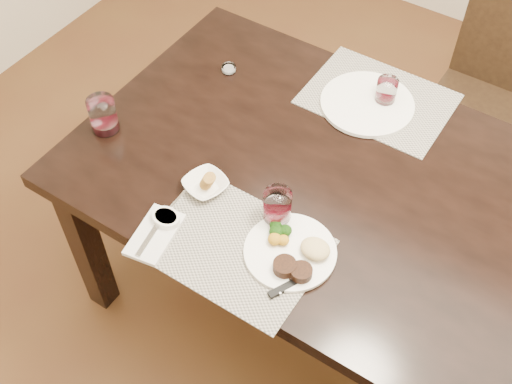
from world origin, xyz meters
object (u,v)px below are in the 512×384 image
Objects in this scene: dinner_plate at (294,253)px; cracker_bowl at (206,184)px; wine_glass_near at (277,208)px; steak_knife at (290,280)px; far_plate at (367,104)px; chair_far at (494,89)px.

cracker_bowl is at bearing 168.40° from dinner_plate.
wine_glass_near reaches higher than cracker_bowl.
cracker_bowl reaches higher than steak_knife.
cracker_bowl is at bearing -112.28° from far_plate.
dinner_plate is 1.13× the size of steak_knife.
chair_far is 1.31m from cracker_bowl.
dinner_plate reaches higher than far_plate.
wine_glass_near is (-0.10, 0.08, 0.03)m from dinner_plate.
far_plate is (0.00, 0.55, -0.04)m from wine_glass_near.
chair_far is 4.09× the size of steak_knife.
steak_knife is at bearing -79.14° from far_plate.
wine_glass_near is at bearing 158.29° from steak_knife.
chair_far reaches higher than cracker_bowl.
steak_knife is at bearing -65.52° from dinner_plate.
steak_knife is at bearing -20.07° from cracker_bowl.
wine_glass_near is (-0.28, -1.16, 0.30)m from chair_far.
wine_glass_near is at bearing -90.24° from far_plate.
far_plate is (-0.10, 0.63, -0.01)m from dinner_plate.
steak_knife is at bearing -48.12° from wine_glass_near.
wine_glass_near reaches higher than far_plate.
steak_knife is 2.04× the size of wine_glass_near.
chair_far is at bearing 65.31° from far_plate.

